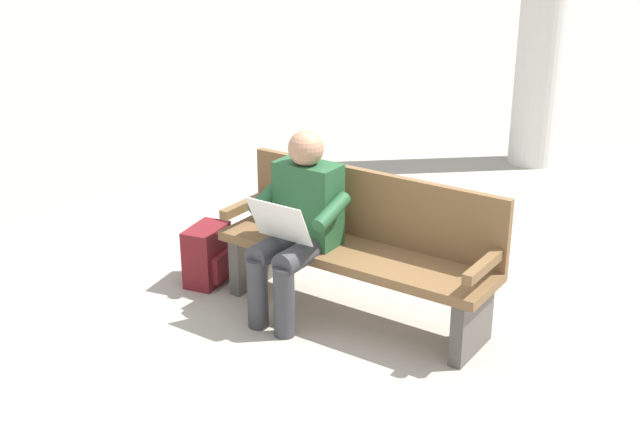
{
  "coord_description": "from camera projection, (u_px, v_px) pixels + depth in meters",
  "views": [
    {
      "loc": [
        -2.79,
        3.71,
        2.49
      ],
      "look_at": [
        0.15,
        0.15,
        0.7
      ],
      "focal_mm": 46.23,
      "sensor_mm": 36.0,
      "label": 1
    }
  ],
  "objects": [
    {
      "name": "ground_plane",
      "position": [
        354.0,
        315.0,
        5.23
      ],
      "size": [
        40.0,
        40.0,
        0.0
      ],
      "primitive_type": "plane",
      "color": "#A89E8E"
    },
    {
      "name": "bench_near",
      "position": [
        361.0,
        245.0,
        5.11
      ],
      "size": [
        1.84,
        0.65,
        0.9
      ],
      "rotation": [
        0.0,
        0.0,
        0.09
      ],
      "color": "brown",
      "rests_on": "ground"
    },
    {
      "name": "person_seated",
      "position": [
        298.0,
        221.0,
        5.04
      ],
      "size": [
        0.6,
        0.6,
        1.18
      ],
      "rotation": [
        0.0,
        0.0,
        0.09
      ],
      "color": "#23512D",
      "rests_on": "ground"
    },
    {
      "name": "backpack",
      "position": [
        208.0,
        255.0,
        5.6
      ],
      "size": [
        0.32,
        0.38,
        0.4
      ],
      "rotation": [
        0.0,
        0.0,
        1.87
      ],
      "color": "maroon",
      "rests_on": "ground"
    }
  ]
}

